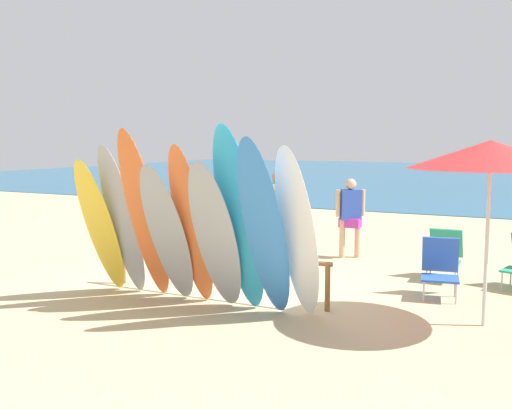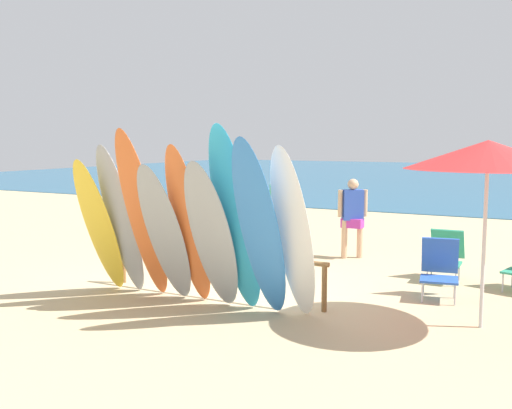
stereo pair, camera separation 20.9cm
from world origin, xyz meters
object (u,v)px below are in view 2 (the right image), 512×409
(beachgoer_midbeach, at_px, (353,213))
(surfboard_rack, at_px, (214,260))
(beach_chair_blue, at_px, (440,267))
(surfboard_orange_2, at_px, (143,216))
(beach_chair_striped, at_px, (446,253))
(beach_umbrella, at_px, (488,155))
(surfboard_grey_1, at_px, (121,221))
(surfboard_grey_5, at_px, (212,237))
(beachgoer_by_water, at_px, (279,209))
(surfboard_orange_4, at_px, (189,226))
(surfboard_teal_6, at_px, (235,221))
(surfboard_blue_7, at_px, (260,231))
(surfboard_white_8, at_px, (293,234))
(surfboard_grey_3, at_px, (165,234))
(surfboard_yellow_0, at_px, (99,227))

(beachgoer_midbeach, bearing_deg, surfboard_rack, 40.52)
(surfboard_rack, xyz_separation_m, beach_chair_blue, (2.83, 1.39, -0.09))
(surfboard_orange_2, height_order, beach_chair_striped, surfboard_orange_2)
(beach_chair_blue, relative_size, beach_umbrella, 0.38)
(surfboard_grey_1, height_order, surfboard_grey_5, surfboard_grey_1)
(beachgoer_by_water, bearing_deg, surfboard_orange_4, 2.84)
(beachgoer_by_water, bearing_deg, surfboard_teal_6, 14.62)
(beachgoer_midbeach, bearing_deg, beachgoer_by_water, -3.26)
(surfboard_orange_4, xyz_separation_m, beach_chair_blue, (2.84, 2.00, -0.65))
(surfboard_grey_5, height_order, surfboard_blue_7, surfboard_blue_7)
(surfboard_white_8, bearing_deg, surfboard_grey_3, -171.58)
(surfboard_yellow_0, height_order, beachgoer_by_water, surfboard_yellow_0)
(surfboard_blue_7, bearing_deg, beach_umbrella, 23.09)
(surfboard_teal_6, bearing_deg, surfboard_yellow_0, -175.25)
(surfboard_orange_4, bearing_deg, surfboard_grey_3, -171.47)
(surfboard_grey_3, bearing_deg, surfboard_teal_6, 1.25)
(surfboard_rack, relative_size, surfboard_grey_3, 1.65)
(surfboard_white_8, xyz_separation_m, beach_umbrella, (2.05, 0.84, 0.95))
(beachgoer_midbeach, distance_m, beach_chair_striped, 2.11)
(surfboard_orange_2, distance_m, beachgoer_midbeach, 4.46)
(beachgoer_midbeach, bearing_deg, beach_chair_striped, 117.92)
(surfboard_yellow_0, xyz_separation_m, beachgoer_midbeach, (2.34, 4.16, -0.12))
(surfboard_orange_4, distance_m, beach_chair_striped, 4.21)
(surfboard_teal_6, height_order, beach_chair_striped, surfboard_teal_6)
(surfboard_teal_6, distance_m, beach_chair_striped, 3.83)
(surfboard_grey_1, relative_size, beach_chair_striped, 2.83)
(surfboard_teal_6, bearing_deg, beach_chair_striped, 60.67)
(surfboard_orange_2, distance_m, surfboard_grey_3, 0.41)
(beach_chair_striped, bearing_deg, beachgoer_midbeach, 151.96)
(beachgoer_midbeach, bearing_deg, surfboard_grey_1, 28.34)
(surfboard_blue_7, distance_m, beachgoer_by_water, 3.79)
(surfboard_rack, bearing_deg, surfboard_yellow_0, -154.00)
(surfboard_grey_3, bearing_deg, surfboard_grey_1, 175.29)
(surfboard_grey_3, relative_size, surfboard_grey_5, 0.98)
(surfboard_rack, xyz_separation_m, surfboard_blue_7, (1.13, -0.79, 0.60))
(surfboard_orange_2, distance_m, surfboard_white_8, 2.16)
(surfboard_grey_5, bearing_deg, beach_chair_blue, 39.80)
(surfboard_grey_1, xyz_separation_m, beach_umbrella, (4.65, 0.87, 0.95))
(beachgoer_midbeach, relative_size, beach_chair_striped, 1.87)
(surfboard_orange_2, relative_size, beach_umbrella, 1.15)
(surfboard_yellow_0, bearing_deg, surfboard_grey_3, -3.44)
(beach_chair_blue, relative_size, beach_chair_striped, 1.05)
(surfboard_rack, bearing_deg, beach_umbrella, 4.27)
(beachgoer_midbeach, bearing_deg, surfboard_blue_7, 58.20)
(surfboard_grey_1, distance_m, beachgoer_midbeach, 4.55)
(surfboard_yellow_0, bearing_deg, surfboard_white_8, -2.52)
(surfboard_rack, bearing_deg, surfboard_blue_7, -35.07)
(surfboard_grey_3, xyz_separation_m, surfboard_orange_4, (0.34, 0.06, 0.12))
(surfboard_rack, height_order, beachgoer_midbeach, beachgoer_midbeach)
(surfboard_orange_2, distance_m, beachgoer_by_water, 3.47)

